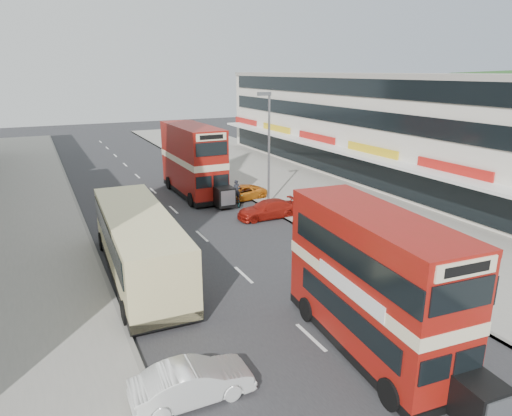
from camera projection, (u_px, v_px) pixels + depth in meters
ground at (343, 368)px, 15.15m from camera, size 160.00×160.00×0.00m
road_surface at (174, 210)px, 32.33m from camera, size 12.00×90.00×0.01m
pavement_right at (315, 190)px, 37.37m from camera, size 12.00×90.00×0.15m
kerb_left at (83, 221)px, 29.74m from camera, size 0.20×90.00×0.16m
kerb_right at (251, 199)px, 34.89m from camera, size 0.20×90.00×0.16m
commercial_row at (379, 126)px, 41.10m from camera, size 9.90×46.20×9.30m
street_lamp at (268, 141)px, 31.98m from camera, size 1.00×0.20×8.12m
bus_main at (373, 283)px, 15.51m from camera, size 3.09×8.99×4.86m
bus_second at (193, 160)px, 35.45m from camera, size 2.71×9.66×5.32m
coach at (139, 242)px, 21.47m from camera, size 3.27×11.22×2.95m
car_left_front at (193, 382)px, 13.52m from camera, size 3.70×1.34×1.21m
car_right_a at (268, 209)px, 30.38m from camera, size 4.25×1.86×1.21m
car_right_b at (240, 193)px, 34.59m from camera, size 4.17×2.23×1.11m
pedestrian_near at (328, 206)px, 29.30m from camera, size 0.89×0.86×2.01m
pedestrian_far at (223, 161)px, 44.55m from camera, size 1.01×0.48×1.67m
cyclist at (237, 197)px, 33.17m from camera, size 0.73×1.73×1.92m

